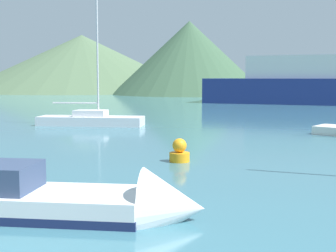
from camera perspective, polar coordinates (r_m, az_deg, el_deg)
motorboat_near at (r=11.78m, az=-17.73°, el=-8.43°), size 9.55×3.67×1.83m
sailboat_inner at (r=31.94m, az=-9.38°, el=0.87°), size 7.32×3.31×10.41m
buoy_marker at (r=18.03m, az=1.41°, el=-3.20°), size 0.78×0.78×0.90m
hill_west at (r=114.27m, az=-10.43°, el=7.56°), size 55.88×55.88×13.23m
hill_central at (r=90.92m, az=2.61°, el=8.32°), size 30.02×30.02×13.96m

